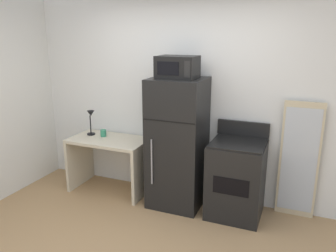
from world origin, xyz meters
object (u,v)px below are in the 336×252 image
(coffee_mug, at_px, (103,133))
(oven_range, at_px, (236,178))
(leaning_mirror, at_px, (299,161))
(desk_lamp, at_px, (91,118))
(refrigerator, at_px, (177,143))
(microwave, at_px, (177,67))
(desk, at_px, (110,155))

(coffee_mug, height_order, oven_range, oven_range)
(leaning_mirror, bearing_deg, desk_lamp, -175.76)
(refrigerator, distance_m, microwave, 0.94)
(coffee_mug, distance_m, microwave, 1.47)
(coffee_mug, bearing_deg, leaning_mirror, 4.33)
(desk, distance_m, microwave, 1.59)
(desk, xyz_separation_m, microwave, (0.99, -0.02, 1.24))
(desk_lamp, xyz_separation_m, coffee_mug, (0.19, 0.01, -0.19))
(desk_lamp, xyz_separation_m, oven_range, (2.05, -0.05, -0.52))
(desk, xyz_separation_m, refrigerator, (0.99, -0.00, 0.30))
(microwave, bearing_deg, desk, 178.68)
(refrigerator, height_order, leaning_mirror, refrigerator)
(desk, bearing_deg, coffee_mug, 152.60)
(coffee_mug, distance_m, oven_range, 1.90)
(microwave, height_order, leaning_mirror, microwave)
(oven_range, bearing_deg, leaning_mirror, 20.85)
(oven_range, xyz_separation_m, leaning_mirror, (0.67, 0.26, 0.23))
(desk_lamp, bearing_deg, desk, -10.16)
(desk, height_order, leaning_mirror, leaning_mirror)
(desk_lamp, xyz_separation_m, refrigerator, (1.31, -0.06, -0.18))
(oven_range, height_order, leaning_mirror, leaning_mirror)
(desk_lamp, relative_size, oven_range, 0.32)
(oven_range, distance_m, leaning_mirror, 0.75)
(microwave, xyz_separation_m, oven_range, (0.75, 0.03, -1.28))
(microwave, bearing_deg, desk_lamp, 176.54)
(desk, relative_size, coffee_mug, 11.10)
(microwave, distance_m, leaning_mirror, 1.79)
(leaning_mirror, bearing_deg, coffee_mug, -175.67)
(oven_range, relative_size, leaning_mirror, 0.79)
(microwave, bearing_deg, refrigerator, 90.33)
(oven_range, bearing_deg, refrigerator, -179.64)
(microwave, relative_size, leaning_mirror, 0.33)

